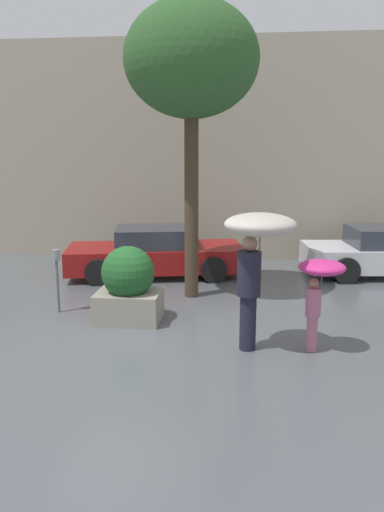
# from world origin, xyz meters

# --- Properties ---
(ground_plane) EXTENTS (40.00, 40.00, 0.00)m
(ground_plane) POSITION_xyz_m (0.00, 0.00, 0.00)
(ground_plane) COLOR #51565B
(building_facade) EXTENTS (18.00, 0.30, 6.00)m
(building_facade) POSITION_xyz_m (0.00, 6.50, 3.00)
(building_facade) COLOR #9E937F
(building_facade) RESTS_ON ground
(planter_box) EXTENTS (1.14, 0.94, 1.36)m
(planter_box) POSITION_xyz_m (-0.24, 0.84, 0.65)
(planter_box) COLOR gray
(planter_box) RESTS_ON ground
(person_adult) EXTENTS (1.05, 1.05, 2.12)m
(person_adult) POSITION_xyz_m (1.99, -0.34, 1.66)
(person_adult) COLOR #1E1E2D
(person_adult) RESTS_ON ground
(person_child) EXTENTS (0.68, 0.68, 1.43)m
(person_child) POSITION_xyz_m (2.92, -0.27, 1.12)
(person_child) COLOR #B76684
(person_child) RESTS_ON ground
(parked_car_near) EXTENTS (4.49, 2.53, 1.18)m
(parked_car_near) POSITION_xyz_m (-0.36, 4.23, 0.55)
(parked_car_near) COLOR maroon
(parked_car_near) RESTS_ON ground
(street_tree) EXTENTS (2.62, 2.62, 5.83)m
(street_tree) POSITION_xyz_m (0.72, 2.49, 4.66)
(street_tree) COLOR #423323
(street_tree) RESTS_ON ground
(parking_meter) EXTENTS (0.14, 0.14, 1.21)m
(parking_meter) POSITION_xyz_m (-1.67, 1.16, 0.87)
(parking_meter) COLOR #595B60
(parking_meter) RESTS_ON ground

